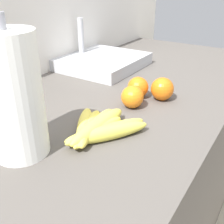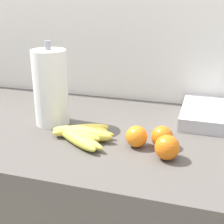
{
  "view_description": "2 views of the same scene",
  "coord_description": "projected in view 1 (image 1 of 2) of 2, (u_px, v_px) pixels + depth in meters",
  "views": [
    {
      "loc": [
        -0.58,
        -0.43,
        1.21
      ],
      "look_at": [
        -0.08,
        -0.1,
        0.9
      ],
      "focal_mm": 43.32,
      "sensor_mm": 36.0,
      "label": 1
    },
    {
      "loc": [
        0.23,
        -0.94,
        1.3
      ],
      "look_at": [
        -0.04,
        -0.06,
        0.95
      ],
      "focal_mm": 51.4,
      "sensor_mm": 36.0,
      "label": 2
    }
  ],
  "objects": [
    {
      "name": "orange_front",
      "position": [
        132.0,
        97.0,
        0.77
      ],
      "size": [
        0.07,
        0.07,
        0.07
      ],
      "primitive_type": "sphere",
      "color": "orange",
      "rests_on": "counter"
    },
    {
      "name": "wall_back",
      "position": [
        23.0,
        131.0,
        1.08
      ],
      "size": [
        2.25,
        0.06,
        1.3
      ],
      "primitive_type": "cube",
      "color": "silver",
      "rests_on": "ground"
    },
    {
      "name": "paper_towel_roll",
      "position": [
        13.0,
        97.0,
        0.53
      ],
      "size": [
        0.12,
        0.12,
        0.29
      ],
      "color": "white",
      "rests_on": "counter"
    },
    {
      "name": "orange_back_right",
      "position": [
        138.0,
        87.0,
        0.84
      ],
      "size": [
        0.07,
        0.07,
        0.07
      ],
      "primitive_type": "sphere",
      "color": "orange",
      "rests_on": "counter"
    },
    {
      "name": "sink_basin",
      "position": [
        102.0,
        61.0,
        1.12
      ],
      "size": [
        0.33,
        0.3,
        0.19
      ],
      "color": "#B7BABF",
      "rests_on": "counter"
    },
    {
      "name": "banana_bunch",
      "position": [
        97.0,
        129.0,
        0.64
      ],
      "size": [
        0.21,
        0.2,
        0.04
      ],
      "color": "#DED54C",
      "rests_on": "counter"
    },
    {
      "name": "orange_right",
      "position": [
        162.0,
        89.0,
        0.82
      ],
      "size": [
        0.07,
        0.07,
        0.07
      ],
      "primitive_type": "sphere",
      "color": "orange",
      "rests_on": "counter"
    },
    {
      "name": "counter",
      "position": [
        100.0,
        211.0,
        1.0
      ],
      "size": [
        1.85,
        0.68,
        0.86
      ],
      "primitive_type": "cube",
      "color": "#514C47",
      "rests_on": "ground"
    }
  ]
}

